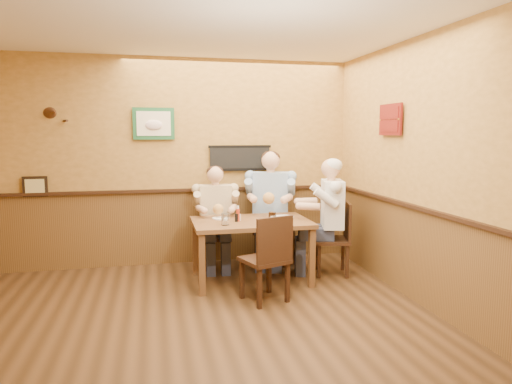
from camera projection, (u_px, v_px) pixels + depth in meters
room at (196, 146)px, 3.92m from camera, size 5.02×5.03×2.81m
dining_table at (251, 228)px, 5.51m from camera, size 1.40×0.90×0.75m
chair_back_left at (216, 236)px, 6.10m from camera, size 0.42×0.42×0.86m
chair_back_right at (270, 228)px, 6.28m from camera, size 0.57×0.57×0.98m
chair_right_end at (332, 238)px, 5.80m from camera, size 0.52×0.52×0.93m
chair_near_side at (264, 258)px, 4.87m from camera, size 0.56×0.56×0.95m
diner_tan_shirt at (216, 222)px, 6.08m from camera, size 0.60×0.60×1.23m
diner_blue_polo at (270, 214)px, 6.26m from camera, size 0.81×0.81×1.40m
diner_white_elder at (332, 223)px, 5.78m from camera, size 0.75×0.75×1.33m
water_glass_left at (225, 219)px, 5.21m from camera, size 0.11×0.11×0.13m
water_glass_mid at (273, 221)px, 5.18m from camera, size 0.08×0.08×0.11m
cola_tumbler at (272, 217)px, 5.41m from camera, size 0.11×0.11×0.12m
hot_sauce_bottle at (238, 214)px, 5.43m from camera, size 0.05×0.05×0.17m
salt_shaker at (240, 217)px, 5.48m from camera, size 0.04×0.04×0.08m
pepper_shaker at (236, 218)px, 5.41m from camera, size 0.05×0.05×0.09m
plate_far_left at (221, 218)px, 5.60m from camera, size 0.26×0.26×0.01m
plate_far_right at (284, 217)px, 5.69m from camera, size 0.29×0.29×0.02m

